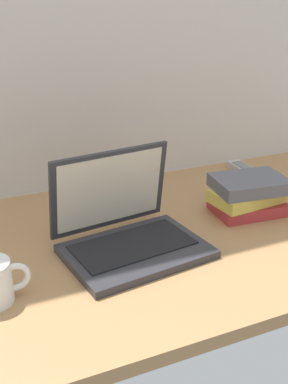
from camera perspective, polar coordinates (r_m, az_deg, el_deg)
name	(u,v)px	position (r m, az deg, el deg)	size (l,w,h in m)	color
desk	(162,239)	(1.21, 2.19, -5.52)	(1.60, 0.76, 0.03)	#A87A4C
laptop	(127,229)	(1.12, -2.06, -4.38)	(0.33, 0.29, 0.22)	#2D2D33
remote_control_far	(245,171)	(1.60, 11.83, 2.46)	(0.06, 0.16, 0.02)	#B7B7B7
book_stack	(249,195)	(1.32, 12.20, -0.32)	(0.21, 0.16, 0.10)	#B23333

